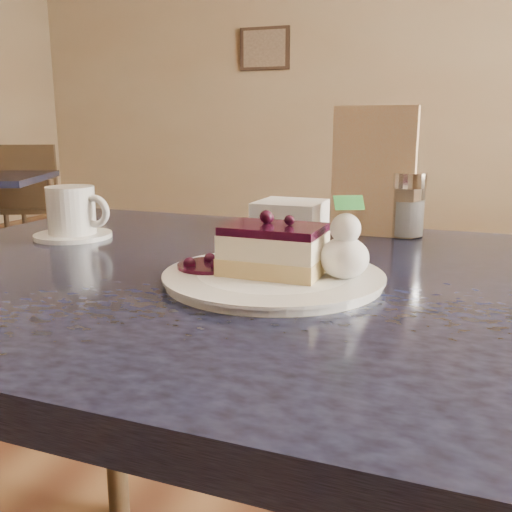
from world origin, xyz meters
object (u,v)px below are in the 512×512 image
(main_table, at_px, (286,330))
(coffee_set, at_px, (73,215))
(dessert_plate, at_px, (273,278))
(cheesecake_slice, at_px, (274,250))

(main_table, xyz_separation_m, coffee_set, (-0.43, 0.12, 0.12))
(dessert_plate, height_order, coffee_set, coffee_set)
(main_table, bearing_deg, cheesecake_slice, -90.00)
(main_table, height_order, dessert_plate, dessert_plate)
(dessert_plate, height_order, cheesecake_slice, cheesecake_slice)
(main_table, height_order, cheesecake_slice, cheesecake_slice)
(dessert_plate, bearing_deg, coffee_set, 157.97)
(dessert_plate, distance_m, cheesecake_slice, 0.04)
(dessert_plate, xyz_separation_m, cheesecake_slice, (-0.00, -0.00, 0.04))
(coffee_set, bearing_deg, cheesecake_slice, -22.03)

